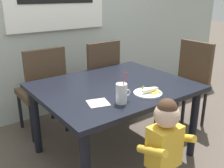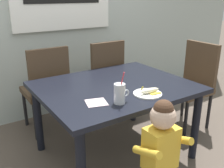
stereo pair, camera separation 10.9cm
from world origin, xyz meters
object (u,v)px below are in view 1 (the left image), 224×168
dining_table (114,94)px  paper_napkin (98,103)px  snack_plate (148,93)px  dining_chair_left (43,87)px  peeled_banana (150,90)px  toddler_standing (165,142)px  dining_chair_far (187,79)px  dining_chair_right (99,76)px  milk_cup (122,95)px

dining_table → paper_napkin: bearing=-143.2°
snack_plate → paper_napkin: snack_plate is taller
dining_chair_left → peeled_banana: (0.47, -1.10, 0.19)m
toddler_standing → dining_chair_far: bearing=32.1°
dining_chair_right → peeled_banana: bearing=79.1°
toddler_standing → dining_table: bearing=81.4°
toddler_standing → milk_cup: 0.45m
dining_chair_left → snack_plate: (0.46, -1.09, 0.17)m
paper_napkin → peeled_banana: bearing=-11.7°
toddler_standing → dining_chair_left: bearing=99.9°
dining_chair_far → snack_plate: 1.04m
paper_napkin → toddler_standing: bearing=-64.1°
paper_napkin → dining_chair_far: bearing=10.8°
dining_table → dining_chair_far: bearing=0.9°
milk_cup → toddler_standing: bearing=-77.0°
peeled_banana → paper_napkin: 0.45m
toddler_standing → snack_plate: 0.47m
snack_plate → dining_chair_left: bearing=112.7°
paper_napkin → dining_table: bearing=36.8°
toddler_standing → peeled_banana: bearing=59.9°
toddler_standing → snack_plate: (0.20, 0.38, 0.18)m
milk_cup → snack_plate: bearing=3.4°
paper_napkin → dining_chair_left: bearing=91.8°
dining_table → toddler_standing: 0.73m
milk_cup → peeled_banana: 0.30m
dining_chair_left → toddler_standing: dining_chair_left is taller
dining_chair_right → dining_chair_far: size_ratio=1.00×
toddler_standing → paper_napkin: bearing=115.9°
snack_plate → paper_napkin: bearing=169.1°
dining_chair_far → paper_napkin: 1.42m
snack_plate → paper_napkin: 0.43m
milk_cup → dining_chair_right: bearing=64.8°
dining_chair_left → dining_chair_right: same height
dining_chair_right → milk_cup: bearing=64.8°
dining_table → paper_napkin: 0.43m
dining_chair_left → dining_chair_far: 1.60m
dining_chair_right → toddler_standing: (-0.42, -1.44, -0.02)m
dining_chair_left → dining_chair_far: same height
dining_chair_right → paper_napkin: (-0.65, -0.97, 0.16)m
dining_table → dining_chair_far: size_ratio=1.37×
dining_table → paper_napkin: (-0.33, -0.25, 0.09)m
dining_chair_left → milk_cup: size_ratio=3.87×
dining_chair_far → toddler_standing: size_ratio=1.15×
dining_table → peeled_banana: peeled_banana is taller
dining_chair_left → toddler_standing: (0.26, -1.47, -0.02)m
dining_chair_right → dining_chair_far: (0.74, -0.71, 0.00)m
dining_chair_left → paper_napkin: 1.02m
dining_table → paper_napkin: paper_napkin is taller
toddler_standing → milk_cup: milk_cup is taller
paper_napkin → milk_cup: bearing=-35.1°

